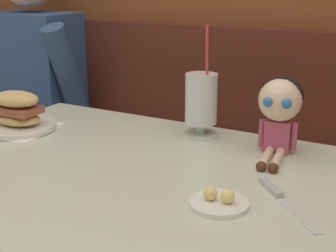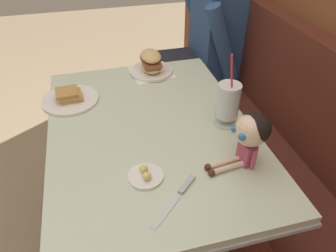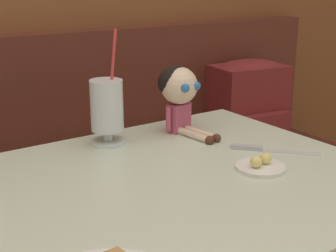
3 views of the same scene
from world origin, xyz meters
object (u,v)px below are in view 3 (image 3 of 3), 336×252
backpack (248,106)px  butter_knife (259,149)px  seated_doll (179,89)px  butter_saucer (260,166)px  milkshake_glass (107,108)px

backpack → butter_knife: bearing=-131.9°
seated_doll → backpack: bearing=28.2°
butter_knife → backpack: (0.52, 0.58, -0.09)m
butter_knife → backpack: 0.78m
butter_saucer → seated_doll: bearing=87.8°
butter_knife → backpack: size_ratio=0.46×
backpack → milkshake_glass: bearing=-160.0°
milkshake_glass → butter_knife: milkshake_glass is taller
butter_saucer → backpack: (0.61, 0.68, -0.09)m
butter_saucer → butter_knife: size_ratio=0.65×
milkshake_glass → seated_doll: bearing=-5.3°
milkshake_glass → seated_doll: size_ratio=1.40×
butter_knife → backpack: backpack is taller
milkshake_glass → butter_knife: bearing=-42.3°
butter_saucer → backpack: 0.92m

